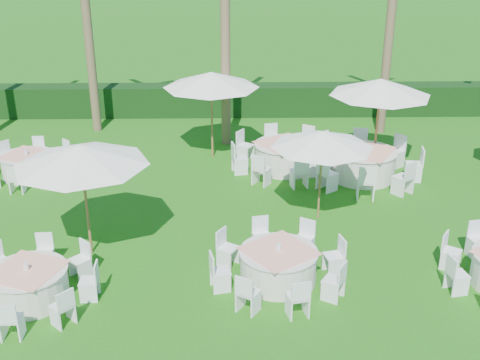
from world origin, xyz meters
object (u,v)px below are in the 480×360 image
object	(u,v)px
banquet_table_d	(28,165)
banquet_table_f	(363,163)
umbrella_a	(81,155)
umbrella_d	(380,87)
banquet_table_b	(278,265)
umbrella_c	(211,80)
banquet_table_e	(285,156)
umbrella_b	(322,139)
banquet_table_a	(29,284)

from	to	relation	value
banquet_table_d	banquet_table_f	size ratio (longest dim) A/B	0.80
umbrella_a	umbrella_d	distance (m)	9.31
banquet_table_d	banquet_table_f	world-z (taller)	banquet_table_f
banquet_table_d	umbrella_a	xyz separation A→B (m)	(2.86, -4.67, 2.09)
banquet_table_b	banquet_table_d	size ratio (longest dim) A/B	1.05
banquet_table_b	umbrella_c	size ratio (longest dim) A/B	0.96
banquet_table_b	banquet_table_d	distance (m)	9.31
banquet_table_e	umbrella_b	world-z (taller)	umbrella_b
banquet_table_d	umbrella_a	bearing A→B (deg)	-58.54
banquet_table_a	umbrella_b	size ratio (longest dim) A/B	1.08
banquet_table_b	umbrella_d	bearing A→B (deg)	61.27
umbrella_b	banquet_table_d	bearing A→B (deg)	160.52
banquet_table_b	umbrella_c	bearing A→B (deg)	101.89
banquet_table_d	banquet_table_e	size ratio (longest dim) A/B	0.83
banquet_table_d	banquet_table_e	xyz separation A→B (m)	(7.85, 0.45, 0.07)
banquet_table_a	banquet_table_d	world-z (taller)	banquet_table_a
banquet_table_f	umbrella_a	bearing A→B (deg)	-148.99
umbrella_b	umbrella_c	bearing A→B (deg)	122.19
umbrella_b	umbrella_d	world-z (taller)	umbrella_d
banquet_table_d	umbrella_a	size ratio (longest dim) A/B	0.93
umbrella_b	banquet_table_f	bearing A→B (deg)	57.58
banquet_table_d	umbrella_c	world-z (taller)	umbrella_c
umbrella_a	umbrella_d	bearing A→B (deg)	33.18
banquet_table_f	umbrella_c	distance (m)	5.38
umbrella_a	banquet_table_d	bearing A→B (deg)	121.46
banquet_table_b	banquet_table_e	size ratio (longest dim) A/B	0.88
umbrella_b	umbrella_c	xyz separation A→B (m)	(-2.87, 4.56, 0.39)
umbrella_c	banquet_table_e	bearing A→B (deg)	-26.24
banquet_table_f	umbrella_c	size ratio (longest dim) A/B	1.15
banquet_table_f	umbrella_b	distance (m)	3.63
banquet_table_a	banquet_table_b	world-z (taller)	banquet_table_b
banquet_table_a	banquet_table_b	bearing A→B (deg)	6.77
umbrella_b	umbrella_c	world-z (taller)	umbrella_c
banquet_table_a	umbrella_d	xyz separation A→B (m)	(8.64, 6.99, 2.25)
banquet_table_f	umbrella_c	bearing A→B (deg)	157.75
umbrella_a	umbrella_b	size ratio (longest dim) A/B	1.17
banquet_table_d	banquet_table_f	xyz separation A→B (m)	(10.14, -0.30, 0.09)
umbrella_b	banquet_table_a	bearing A→B (deg)	-150.83
banquet_table_d	umbrella_d	distance (m)	10.89
umbrella_c	umbrella_d	world-z (taller)	umbrella_d
banquet_table_f	umbrella_a	world-z (taller)	umbrella_a
banquet_table_d	umbrella_a	distance (m)	5.86
banquet_table_a	umbrella_a	xyz separation A→B (m)	(0.85, 1.90, 2.09)
banquet_table_f	banquet_table_b	bearing A→B (deg)	-117.84
umbrella_b	umbrella_d	bearing A→B (deg)	56.97
banquet_table_e	umbrella_b	xyz separation A→B (m)	(0.58, -3.43, 1.75)
banquet_table_f	umbrella_d	xyz separation A→B (m)	(0.51, 0.72, 2.16)
banquet_table_b	banquet_table_e	xyz separation A→B (m)	(0.70, 6.41, 0.05)
banquet_table_a	banquet_table_e	bearing A→B (deg)	50.23
banquet_table_a	banquet_table_b	xyz separation A→B (m)	(5.14, 0.61, 0.02)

